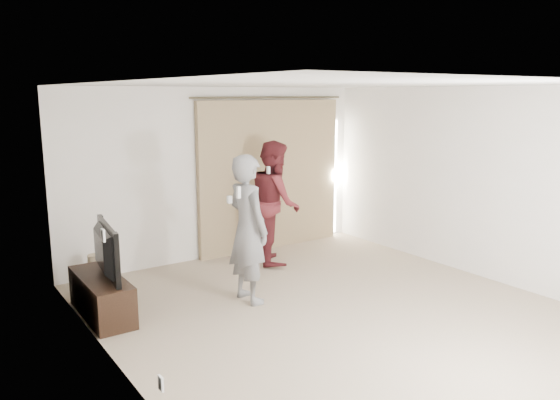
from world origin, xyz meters
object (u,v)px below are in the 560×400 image
(person_woman, at_px, (275,202))
(tv, at_px, (99,251))
(tv_console, at_px, (102,296))
(person_man, at_px, (248,229))

(person_woman, bearing_deg, tv, -167.70)
(tv_console, distance_m, person_man, 1.84)
(tv_console, bearing_deg, person_man, -18.05)
(person_man, bearing_deg, tv_console, 161.95)
(person_man, bearing_deg, person_woman, 44.65)
(tv_console, xyz_separation_m, person_woman, (2.79, 0.61, 0.68))
(tv_console, relative_size, tv, 1.15)
(person_man, distance_m, person_woman, 1.62)
(tv, bearing_deg, tv_console, 0.00)
(tv_console, height_order, person_man, person_man)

